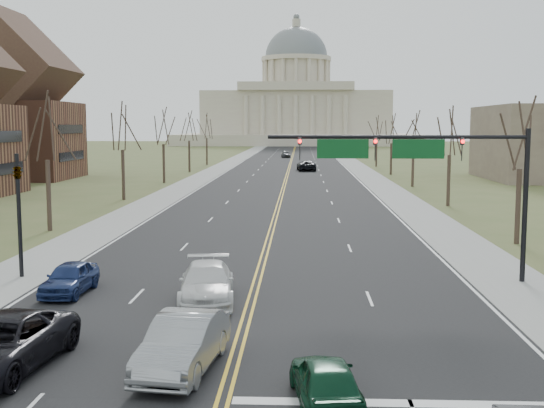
# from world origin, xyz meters

# --- Properties ---
(ground) EXTENTS (600.00, 600.00, 0.00)m
(ground) POSITION_xyz_m (0.00, 0.00, 0.00)
(ground) COLOR #4C592C
(ground) RESTS_ON ground
(road) EXTENTS (20.00, 380.00, 0.01)m
(road) POSITION_xyz_m (0.00, 110.00, 0.01)
(road) COLOR black
(road) RESTS_ON ground
(cross_road) EXTENTS (120.00, 14.00, 0.01)m
(cross_road) POSITION_xyz_m (0.00, 6.00, 0.01)
(cross_road) COLOR black
(cross_road) RESTS_ON ground
(sidewalk_left) EXTENTS (4.00, 380.00, 0.03)m
(sidewalk_left) POSITION_xyz_m (-12.00, 110.00, 0.01)
(sidewalk_left) COLOR gray
(sidewalk_left) RESTS_ON ground
(sidewalk_right) EXTENTS (4.00, 380.00, 0.03)m
(sidewalk_right) POSITION_xyz_m (12.00, 110.00, 0.01)
(sidewalk_right) COLOR gray
(sidewalk_right) RESTS_ON ground
(center_line) EXTENTS (0.42, 380.00, 0.01)m
(center_line) POSITION_xyz_m (0.00, 110.00, 0.01)
(center_line) COLOR gold
(center_line) RESTS_ON road
(edge_line_left) EXTENTS (0.15, 380.00, 0.01)m
(edge_line_left) POSITION_xyz_m (-9.80, 110.00, 0.01)
(edge_line_left) COLOR silver
(edge_line_left) RESTS_ON road
(edge_line_right) EXTENTS (0.15, 380.00, 0.01)m
(edge_line_right) POSITION_xyz_m (9.80, 110.00, 0.01)
(edge_line_right) COLOR silver
(edge_line_right) RESTS_ON road
(stop_bar) EXTENTS (9.50, 0.50, 0.01)m
(stop_bar) POSITION_xyz_m (5.00, -1.00, 0.01)
(stop_bar) COLOR silver
(stop_bar) RESTS_ON road
(capitol) EXTENTS (90.00, 60.00, 50.00)m
(capitol) POSITION_xyz_m (0.00, 249.91, 14.20)
(capitol) COLOR beige
(capitol) RESTS_ON ground
(signal_mast) EXTENTS (12.12, 0.44, 7.20)m
(signal_mast) POSITION_xyz_m (7.45, 13.50, 5.76)
(signal_mast) COLOR black
(signal_mast) RESTS_ON ground
(signal_left) EXTENTS (0.32, 0.36, 6.00)m
(signal_left) POSITION_xyz_m (-11.50, 13.50, 3.71)
(signal_left) COLOR black
(signal_left) RESTS_ON ground
(tree_r_0) EXTENTS (3.74, 3.74, 8.50)m
(tree_r_0) POSITION_xyz_m (15.50, 24.00, 6.55)
(tree_r_0) COLOR #32231D
(tree_r_0) RESTS_ON ground
(tree_l_0) EXTENTS (3.96, 3.96, 9.00)m
(tree_l_0) POSITION_xyz_m (-15.50, 28.00, 6.94)
(tree_l_0) COLOR #32231D
(tree_l_0) RESTS_ON ground
(tree_r_1) EXTENTS (3.74, 3.74, 8.50)m
(tree_r_1) POSITION_xyz_m (15.50, 44.00, 6.55)
(tree_r_1) COLOR #32231D
(tree_r_1) RESTS_ON ground
(tree_l_1) EXTENTS (3.96, 3.96, 9.00)m
(tree_l_1) POSITION_xyz_m (-15.50, 48.00, 6.94)
(tree_l_1) COLOR #32231D
(tree_l_1) RESTS_ON ground
(tree_r_2) EXTENTS (3.74, 3.74, 8.50)m
(tree_r_2) POSITION_xyz_m (15.50, 64.00, 6.55)
(tree_r_2) COLOR #32231D
(tree_r_2) RESTS_ON ground
(tree_l_2) EXTENTS (3.96, 3.96, 9.00)m
(tree_l_2) POSITION_xyz_m (-15.50, 68.00, 6.94)
(tree_l_2) COLOR #32231D
(tree_l_2) RESTS_ON ground
(tree_r_3) EXTENTS (3.74, 3.74, 8.50)m
(tree_r_3) POSITION_xyz_m (15.50, 84.00, 6.55)
(tree_r_3) COLOR #32231D
(tree_r_3) RESTS_ON ground
(tree_l_3) EXTENTS (3.96, 3.96, 9.00)m
(tree_l_3) POSITION_xyz_m (-15.50, 88.00, 6.94)
(tree_l_3) COLOR #32231D
(tree_l_3) RESTS_ON ground
(tree_r_4) EXTENTS (3.74, 3.74, 8.50)m
(tree_r_4) POSITION_xyz_m (15.50, 104.00, 6.55)
(tree_r_4) COLOR #32231D
(tree_r_4) RESTS_ON ground
(tree_l_4) EXTENTS (3.96, 3.96, 9.00)m
(tree_l_4) POSITION_xyz_m (-15.50, 108.00, 6.94)
(tree_l_4) COLOR #32231D
(tree_l_4) RESTS_ON ground
(bldg_left_far) EXTENTS (17.10, 14.28, 23.25)m
(bldg_left_far) POSITION_xyz_m (-38.00, 74.00, 9.54)
(bldg_left_far) COLOR brown
(bldg_left_far) RESTS_ON ground
(car_nb_inner_lead) EXTENTS (2.10, 4.16, 1.36)m
(car_nb_inner_lead) POSITION_xyz_m (2.73, -1.19, 0.69)
(car_nb_inner_lead) COLOR #0C3721
(car_nb_inner_lead) RESTS_ON road
(car_sb_inner_lead) EXTENTS (2.36, 5.19, 1.65)m
(car_sb_inner_lead) POSITION_xyz_m (-1.45, 1.23, 0.84)
(car_sb_inner_lead) COLOR gray
(car_sb_inner_lead) RESTS_ON road
(car_sb_outer_lead) EXTENTS (3.33, 6.11, 1.62)m
(car_sb_outer_lead) POSITION_xyz_m (-6.89, 1.00, 0.82)
(car_sb_outer_lead) COLOR black
(car_sb_outer_lead) RESTS_ON road
(car_sb_inner_second) EXTENTS (2.79, 5.66, 1.58)m
(car_sb_inner_second) POSITION_xyz_m (-1.85, 9.20, 0.80)
(car_sb_inner_second) COLOR silver
(car_sb_inner_second) RESTS_ON road
(car_sb_outer_second) EXTENTS (1.77, 4.13, 1.39)m
(car_sb_outer_second) POSITION_xyz_m (-8.02, 10.30, 0.71)
(car_sb_outer_second) COLOR navy
(car_sb_outer_second) RESTS_ON road
(car_far_nb) EXTENTS (3.29, 6.25, 1.68)m
(car_far_nb) POSITION_xyz_m (2.90, 92.37, 0.85)
(car_far_nb) COLOR black
(car_far_nb) RESTS_ON road
(car_far_sb) EXTENTS (2.37, 4.90, 1.61)m
(car_far_sb) POSITION_xyz_m (-1.44, 137.26, 0.82)
(car_far_sb) COLOR #434549
(car_far_sb) RESTS_ON road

